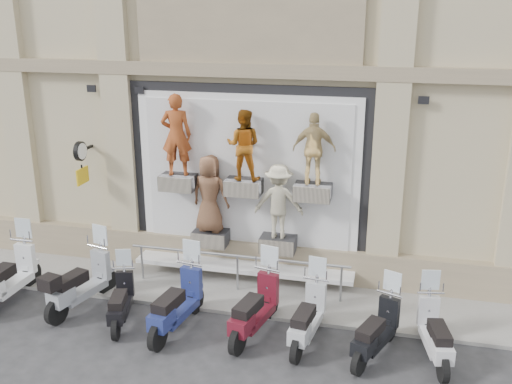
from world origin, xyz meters
TOP-DOWN VIEW (x-y plane):
  - ground at (0.00, 0.00)m, footprint 90.00×90.00m
  - sidewalk at (0.00, 2.10)m, footprint 16.00×2.20m
  - building at (0.00, 7.00)m, footprint 14.00×8.60m
  - shop_vitrine at (0.02, 2.74)m, footprint 5.60×0.83m
  - guard_rail at (0.00, 2.00)m, footprint 5.06×0.10m
  - clock_sign_bracket at (-3.90, 2.47)m, footprint 0.10×0.80m
  - scooter_b at (-4.69, 0.44)m, footprint 0.62×2.09m
  - scooter_c at (-3.03, 0.57)m, footprint 1.06×2.13m
  - scooter_d at (-1.95, 0.21)m, footprint 0.94×1.77m
  - scooter_e at (-0.74, 0.21)m, footprint 0.89×2.12m
  - scooter_f at (0.79, 0.40)m, footprint 1.00×2.09m
  - scooter_g at (1.83, 0.37)m, footprint 0.79×1.94m
  - scooter_h at (3.11, 0.22)m, footprint 1.18×1.89m
  - scooter_i at (4.14, 0.40)m, footprint 0.87×1.90m

SIDE VIEW (x-z plane):
  - ground at x=0.00m, z-range 0.00..0.00m
  - sidewalk at x=0.00m, z-range 0.00..0.08m
  - guard_rail at x=0.00m, z-range 0.00..0.93m
  - scooter_d at x=-1.95m, z-range 0.00..1.38m
  - scooter_h at x=3.11m, z-range 0.00..1.48m
  - scooter_i at x=4.14m, z-range 0.00..1.49m
  - scooter_g at x=1.83m, z-range 0.00..1.53m
  - scooter_f at x=0.79m, z-range 0.00..1.63m
  - scooter_c at x=-3.03m, z-range 0.00..1.66m
  - scooter_e at x=-0.74m, z-range 0.00..1.67m
  - scooter_b at x=-4.69m, z-range 0.00..1.69m
  - shop_vitrine at x=0.02m, z-range 0.23..4.53m
  - clock_sign_bracket at x=-3.90m, z-range 2.29..3.31m
  - building at x=0.00m, z-range 0.00..12.00m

